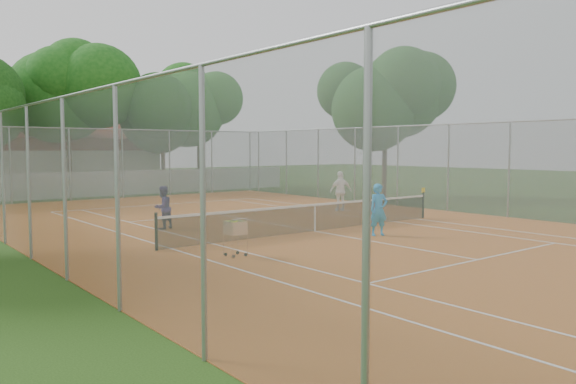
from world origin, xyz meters
TOP-DOWN VIEW (x-y plane):
  - ground at (0.00, 0.00)m, footprint 120.00×120.00m
  - court_pad at (0.00, 0.00)m, footprint 18.00×34.00m
  - court_lines at (0.00, 0.00)m, footprint 10.98×23.78m
  - tennis_net at (0.00, 0.00)m, footprint 11.88×0.10m
  - perimeter_fence at (0.00, 0.00)m, footprint 18.00×34.00m
  - boundary_wall at (0.00, 19.00)m, footprint 26.00×0.30m
  - clubhouse at (-2.00, 29.00)m, footprint 16.40×9.00m
  - tropical_trees at (0.00, 22.00)m, footprint 29.00×19.00m
  - player_near at (1.03, -2.02)m, footprint 0.73×0.61m
  - player_far_left at (-3.88, 3.82)m, footprint 0.90×0.80m
  - player_far_right at (5.16, 4.09)m, footprint 1.16×0.78m
  - ball_hopper at (-4.67, -2.12)m, footprint 0.56×0.56m

SIDE VIEW (x-z plane):
  - ground at x=0.00m, z-range 0.00..0.00m
  - court_pad at x=0.00m, z-range 0.00..0.02m
  - court_lines at x=0.00m, z-range 0.02..0.03m
  - tennis_net at x=0.00m, z-range 0.02..1.00m
  - ball_hopper at x=-4.67m, z-range 0.02..1.07m
  - boundary_wall at x=0.00m, z-range 0.00..1.50m
  - player_far_left at x=-3.88m, z-range 0.02..1.56m
  - player_near at x=1.03m, z-range 0.02..1.74m
  - player_far_right at x=5.16m, z-range 0.02..1.85m
  - perimeter_fence at x=0.00m, z-range 0.00..4.00m
  - clubhouse at x=-2.00m, z-range 0.00..4.40m
  - tropical_trees at x=0.00m, z-range 0.00..10.00m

